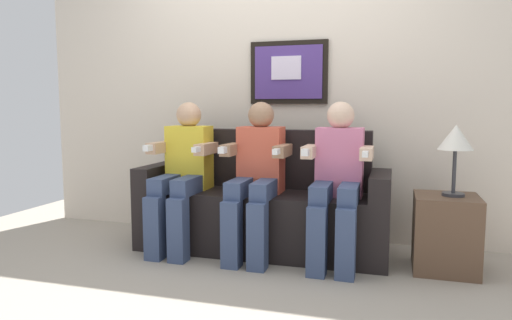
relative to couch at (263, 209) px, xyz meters
name	(u,v)px	position (x,y,z in m)	size (l,w,h in m)	color
ground_plane	(250,263)	(0.00, -0.33, -0.31)	(5.52, 5.52, 0.00)	#9E9384
back_wall_assembly	(278,79)	(0.00, 0.44, 0.99)	(4.25, 0.10, 2.60)	beige
couch	(263,209)	(0.00, 0.00, 0.00)	(1.85, 0.58, 0.90)	black
person_on_left	(183,170)	(-0.57, -0.17, 0.29)	(0.46, 0.56, 1.11)	yellow
person_in_middle	(256,173)	(0.00, -0.17, 0.29)	(0.46, 0.56, 1.11)	#D8593F
person_on_right	(337,176)	(0.57, -0.17, 0.29)	(0.46, 0.56, 1.11)	pink
side_table_right	(445,233)	(1.27, -0.11, -0.06)	(0.40, 0.40, 0.50)	brown
table_lamp	(456,141)	(1.31, -0.10, 0.55)	(0.22, 0.22, 0.46)	#333338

